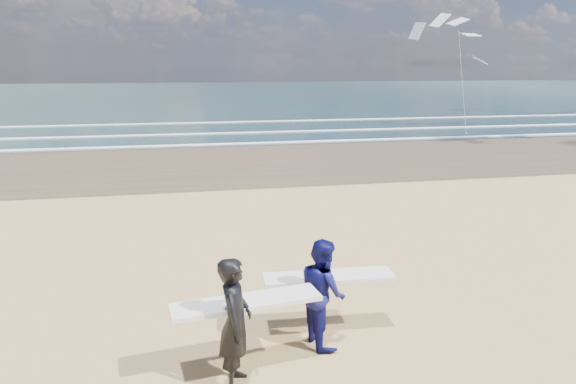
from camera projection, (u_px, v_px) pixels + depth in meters
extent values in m
cube|color=#4C3E28|center=(565.00, 148.00, 27.87)|extent=(220.00, 12.00, 0.01)
cube|color=#192F37|center=(317.00, 93.00, 79.23)|extent=(220.00, 100.00, 0.02)
cube|color=white|center=(511.00, 136.00, 32.42)|extent=(220.00, 0.50, 0.05)
cube|color=white|center=(471.00, 127.00, 36.89)|extent=(220.00, 0.50, 0.05)
cube|color=white|center=(430.00, 118.00, 43.08)|extent=(220.00, 0.50, 0.05)
imported|color=black|center=(235.00, 323.00, 7.15)|extent=(0.58, 0.77, 1.92)
cube|color=white|center=(246.00, 302.00, 7.49)|extent=(2.25, 0.82, 0.07)
imported|color=#0E0F4F|center=(323.00, 292.00, 8.28)|extent=(0.80, 0.96, 1.79)
cube|color=white|center=(329.00, 277.00, 8.62)|extent=(2.23, 0.64, 0.07)
cube|color=slate|center=(466.00, 133.00, 33.53)|extent=(0.12, 0.12, 0.10)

